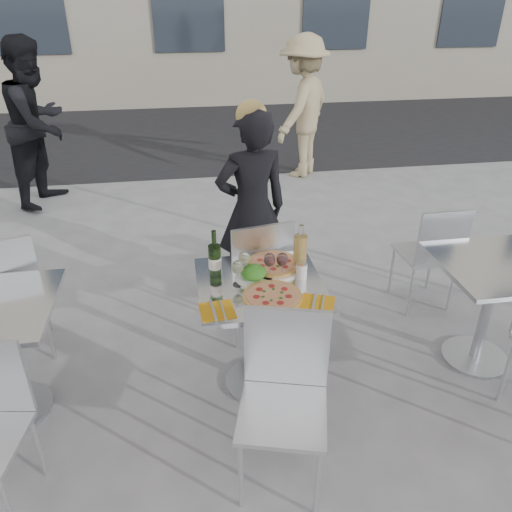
{
  "coord_description": "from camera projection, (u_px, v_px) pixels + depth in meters",
  "views": [
    {
      "loc": [
        -0.41,
        -2.42,
        2.25
      ],
      "look_at": [
        0.0,
        0.15,
        0.85
      ],
      "focal_mm": 35.0,
      "sensor_mm": 36.0,
      "label": 1
    }
  ],
  "objects": [
    {
      "name": "ground",
      "position": [
        260.0,
        382.0,
        3.23
      ],
      "size": [
        80.0,
        80.0,
        0.0
      ],
      "primitive_type": "plane",
      "color": "slate"
    },
    {
      "name": "wine_bottle",
      "position": [
        215.0,
        259.0,
        2.89
      ],
      "size": [
        0.08,
        0.08,
        0.29
      ],
      "color": "#28491B",
      "rests_on": "main_table"
    },
    {
      "name": "pedestrian_b",
      "position": [
        303.0,
        108.0,
        6.4
      ],
      "size": [
        1.22,
        1.31,
        1.78
      ],
      "primitive_type": "imported",
      "rotation": [
        0.0,
        0.0,
        4.06
      ],
      "color": "tan",
      "rests_on": "ground"
    },
    {
      "name": "wineglass_red_b",
      "position": [
        282.0,
        260.0,
        2.89
      ],
      "size": [
        0.07,
        0.07,
        0.16
      ],
      "color": "white",
      "rests_on": "main_table"
    },
    {
      "name": "side_chair_rfar",
      "position": [
        433.0,
        250.0,
        3.74
      ],
      "size": [
        0.41,
        0.42,
        0.87
      ],
      "rotation": [
        0.0,
        0.0,
        3.17
      ],
      "color": "silver",
      "rests_on": "ground"
    },
    {
      "name": "pizza_near",
      "position": [
        272.0,
        296.0,
        2.73
      ],
      "size": [
        0.33,
        0.33,
        0.02
      ],
      "color": "tan",
      "rests_on": "main_table"
    },
    {
      "name": "main_table",
      "position": [
        260.0,
        314.0,
        2.97
      ],
      "size": [
        0.72,
        0.72,
        0.75
      ],
      "color": "#B7BABF",
      "rests_on": "ground"
    },
    {
      "name": "carafe",
      "position": [
        300.0,
        251.0,
        2.97
      ],
      "size": [
        0.08,
        0.08,
        0.29
      ],
      "color": "#DEBB5E",
      "rests_on": "main_table"
    },
    {
      "name": "napkin_left",
      "position": [
        217.0,
        310.0,
        2.63
      ],
      "size": [
        0.19,
        0.2,
        0.01
      ],
      "rotation": [
        0.0,
        0.0,
        0.08
      ],
      "color": "orange",
      "rests_on": "main_table"
    },
    {
      "name": "wineglass_white_a",
      "position": [
        238.0,
        268.0,
        2.81
      ],
      "size": [
        0.07,
        0.07,
        0.16
      ],
      "color": "white",
      "rests_on": "main_table"
    },
    {
      "name": "street_asphalt",
      "position": [
        199.0,
        131.0,
        8.87
      ],
      "size": [
        24.0,
        5.0,
        0.0
      ],
      "primitive_type": "cube",
      "color": "black",
      "rests_on": "ground"
    },
    {
      "name": "wineglass_red_a",
      "position": [
        269.0,
        261.0,
        2.88
      ],
      "size": [
        0.07,
        0.07,
        0.16
      ],
      "color": "white",
      "rests_on": "main_table"
    },
    {
      "name": "salad_plate",
      "position": [
        254.0,
        274.0,
        2.9
      ],
      "size": [
        0.22,
        0.22,
        0.09
      ],
      "color": "white",
      "rests_on": "main_table"
    },
    {
      "name": "woman_diner",
      "position": [
        252.0,
        210.0,
        3.78
      ],
      "size": [
        0.61,
        0.45,
        1.53
      ],
      "primitive_type": "imported",
      "rotation": [
        0.0,
        0.0,
        3.31
      ],
      "color": "black",
      "rests_on": "ground"
    },
    {
      "name": "sugar_shaker",
      "position": [
        302.0,
        270.0,
        2.9
      ],
      "size": [
        0.06,
        0.06,
        0.11
      ],
      "color": "white",
      "rests_on": "main_table"
    },
    {
      "name": "chair_near",
      "position": [
        284.0,
        386.0,
        2.42
      ],
      "size": [
        0.52,
        0.53,
        0.92
      ],
      "rotation": [
        0.0,
        0.0,
        -0.27
      ],
      "color": "silver",
      "rests_on": "ground"
    },
    {
      "name": "pedestrian_a",
      "position": [
        38.0,
        123.0,
        5.55
      ],
      "size": [
        0.95,
        1.07,
        1.83
      ],
      "primitive_type": "imported",
      "rotation": [
        0.0,
        0.0,
        1.24
      ],
      "color": "black",
      "rests_on": "ground"
    },
    {
      "name": "napkin_right",
      "position": [
        317.0,
        304.0,
        2.68
      ],
      "size": [
        0.23,
        0.23,
        0.01
      ],
      "rotation": [
        0.0,
        0.0,
        -0.37
      ],
      "color": "orange",
      "rests_on": "main_table"
    },
    {
      "name": "side_table_right",
      "position": [
        491.0,
        292.0,
        3.18
      ],
      "size": [
        0.72,
        0.72,
        0.75
      ],
      "color": "#B7BABF",
      "rests_on": "ground"
    },
    {
      "name": "chair_far",
      "position": [
        257.0,
        270.0,
        3.4
      ],
      "size": [
        0.5,
        0.51,
        0.94
      ],
      "rotation": [
        0.0,
        0.0,
        3.34
      ],
      "color": "silver",
      "rests_on": "ground"
    },
    {
      "name": "pizza_far",
      "position": [
        274.0,
        264.0,
        3.04
      ],
      "size": [
        0.36,
        0.36,
        0.03
      ],
      "color": "white",
      "rests_on": "main_table"
    },
    {
      "name": "wineglass_white_b",
      "position": [
        244.0,
        259.0,
        2.9
      ],
      "size": [
        0.07,
        0.07,
        0.16
      ],
      "color": "white",
      "rests_on": "main_table"
    },
    {
      "name": "side_chair_lfar",
      "position": [
        6.0,
        289.0,
        3.17
      ],
      "size": [
        0.54,
        0.54,
        0.96
      ],
      "rotation": [
        0.0,
        0.0,
        3.41
      ],
      "color": "silver",
      "rests_on": "ground"
    }
  ]
}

